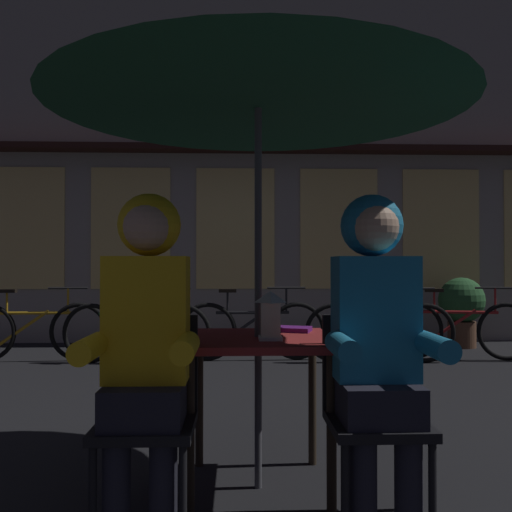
{
  "coord_description": "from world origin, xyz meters",
  "views": [
    {
      "loc": [
        -0.1,
        -2.74,
        1.1
      ],
      "look_at": [
        0.0,
        0.31,
        1.14
      ],
      "focal_mm": 39.07,
      "sensor_mm": 36.0,
      "label": 1
    }
  ],
  "objects_px": {
    "bicycle_second": "(136,332)",
    "bicycle_third": "(252,330)",
    "chair_left": "(148,408)",
    "bicycle_fifth": "(460,329)",
    "patio_umbrella": "(258,71)",
    "person_right_hooded": "(376,324)",
    "bicycle_fourth": "(380,331)",
    "potted_plant": "(462,306)",
    "chair_right": "(373,406)",
    "bicycle_nearest": "(32,331)",
    "cafe_table": "(258,357)",
    "person_left_hooded": "(146,325)",
    "book": "(292,329)",
    "lantern": "(270,314)"
  },
  "relations": [
    {
      "from": "book",
      "to": "potted_plant",
      "type": "height_order",
      "value": "potted_plant"
    },
    {
      "from": "chair_right",
      "to": "potted_plant",
      "type": "height_order",
      "value": "potted_plant"
    },
    {
      "from": "chair_right",
      "to": "bicycle_fifth",
      "type": "relative_size",
      "value": 0.52
    },
    {
      "from": "bicycle_fourth",
      "to": "potted_plant",
      "type": "height_order",
      "value": "potted_plant"
    },
    {
      "from": "chair_left",
      "to": "patio_umbrella",
      "type": "bearing_deg",
      "value": 37.55
    },
    {
      "from": "chair_right",
      "to": "person_right_hooded",
      "type": "distance_m",
      "value": 0.36
    },
    {
      "from": "bicycle_second",
      "to": "potted_plant",
      "type": "relative_size",
      "value": 1.82
    },
    {
      "from": "bicycle_nearest",
      "to": "bicycle_second",
      "type": "bearing_deg",
      "value": -7.86
    },
    {
      "from": "chair_right",
      "to": "person_left_hooded",
      "type": "distance_m",
      "value": 1.03
    },
    {
      "from": "bicycle_third",
      "to": "bicycle_fourth",
      "type": "height_order",
      "value": "same"
    },
    {
      "from": "potted_plant",
      "to": "bicycle_second",
      "type": "bearing_deg",
      "value": -165.49
    },
    {
      "from": "bicycle_nearest",
      "to": "bicycle_fifth",
      "type": "relative_size",
      "value": 1.01
    },
    {
      "from": "chair_right",
      "to": "potted_plant",
      "type": "xyz_separation_m",
      "value": [
        2.38,
        4.88,
        0.05
      ]
    },
    {
      "from": "cafe_table",
      "to": "person_left_hooded",
      "type": "xyz_separation_m",
      "value": [
        -0.48,
        -0.43,
        0.21
      ]
    },
    {
      "from": "person_right_hooded",
      "to": "book",
      "type": "relative_size",
      "value": 7.0
    },
    {
      "from": "person_left_hooded",
      "to": "chair_left",
      "type": "bearing_deg",
      "value": 90.0
    },
    {
      "from": "person_right_hooded",
      "to": "bicycle_third",
      "type": "distance_m",
      "value": 4.08
    },
    {
      "from": "cafe_table",
      "to": "bicycle_fifth",
      "type": "relative_size",
      "value": 0.44
    },
    {
      "from": "chair_right",
      "to": "bicycle_fifth",
      "type": "height_order",
      "value": "chair_right"
    },
    {
      "from": "chair_left",
      "to": "person_right_hooded",
      "type": "height_order",
      "value": "person_right_hooded"
    },
    {
      "from": "potted_plant",
      "to": "book",
      "type": "bearing_deg",
      "value": -121.86
    },
    {
      "from": "cafe_table",
      "to": "person_left_hooded",
      "type": "height_order",
      "value": "person_left_hooded"
    },
    {
      "from": "chair_right",
      "to": "book",
      "type": "distance_m",
      "value": 0.69
    },
    {
      "from": "cafe_table",
      "to": "bicycle_second",
      "type": "distance_m",
      "value": 3.68
    },
    {
      "from": "chair_left",
      "to": "lantern",
      "type": "bearing_deg",
      "value": 25.22
    },
    {
      "from": "person_left_hooded",
      "to": "book",
      "type": "relative_size",
      "value": 7.0
    },
    {
      "from": "patio_umbrella",
      "to": "bicycle_nearest",
      "type": "distance_m",
      "value": 4.68
    },
    {
      "from": "patio_umbrella",
      "to": "person_right_hooded",
      "type": "xyz_separation_m",
      "value": [
        0.48,
        -0.43,
        -1.21
      ]
    },
    {
      "from": "patio_umbrella",
      "to": "bicycle_third",
      "type": "distance_m",
      "value": 3.99
    },
    {
      "from": "person_right_hooded",
      "to": "book",
      "type": "height_order",
      "value": "person_right_hooded"
    },
    {
      "from": "person_right_hooded",
      "to": "bicycle_nearest",
      "type": "height_order",
      "value": "person_right_hooded"
    },
    {
      "from": "chair_right",
      "to": "bicycle_nearest",
      "type": "bearing_deg",
      "value": 125.92
    },
    {
      "from": "chair_right",
      "to": "potted_plant",
      "type": "distance_m",
      "value": 5.44
    },
    {
      "from": "patio_umbrella",
      "to": "bicycle_third",
      "type": "relative_size",
      "value": 1.37
    },
    {
      "from": "bicycle_fourth",
      "to": "book",
      "type": "relative_size",
      "value": 8.4
    },
    {
      "from": "lantern",
      "to": "person_left_hooded",
      "type": "height_order",
      "value": "person_left_hooded"
    },
    {
      "from": "chair_left",
      "to": "bicycle_fifth",
      "type": "bearing_deg",
      "value": 53.33
    },
    {
      "from": "chair_right",
      "to": "bicycle_second",
      "type": "relative_size",
      "value": 0.52
    },
    {
      "from": "patio_umbrella",
      "to": "book",
      "type": "distance_m",
      "value": 1.33
    },
    {
      "from": "person_left_hooded",
      "to": "bicycle_nearest",
      "type": "distance_m",
      "value": 4.51
    },
    {
      "from": "bicycle_nearest",
      "to": "book",
      "type": "relative_size",
      "value": 8.4
    },
    {
      "from": "bicycle_third",
      "to": "book",
      "type": "relative_size",
      "value": 8.4
    },
    {
      "from": "bicycle_fifth",
      "to": "chair_right",
      "type": "bearing_deg",
      "value": -116.62
    },
    {
      "from": "bicycle_second",
      "to": "bicycle_third",
      "type": "bearing_deg",
      "value": 6.55
    },
    {
      "from": "bicycle_fifth",
      "to": "bicycle_nearest",
      "type": "bearing_deg",
      "value": 179.42
    },
    {
      "from": "bicycle_fifth",
      "to": "potted_plant",
      "type": "bearing_deg",
      "value": 66.52
    },
    {
      "from": "bicycle_fourth",
      "to": "potted_plant",
      "type": "bearing_deg",
      "value": 38.59
    },
    {
      "from": "patio_umbrella",
      "to": "potted_plant",
      "type": "relative_size",
      "value": 2.51
    },
    {
      "from": "bicycle_fifth",
      "to": "potted_plant",
      "type": "distance_m",
      "value": 1.05
    },
    {
      "from": "potted_plant",
      "to": "bicycle_nearest",
      "type": "bearing_deg",
      "value": -170.39
    }
  ]
}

